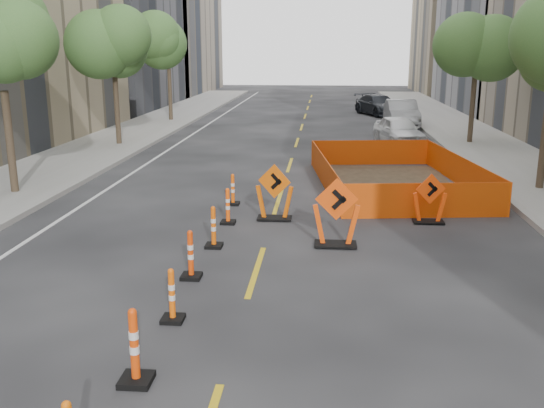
# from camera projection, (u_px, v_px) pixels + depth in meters

# --- Properties ---
(ground_plane) EXTENTS (140.00, 140.00, 0.00)m
(ground_plane) POSITION_uv_depth(u_px,v_px,m) (226.00, 367.00, 8.93)
(ground_plane) COLOR black
(sidewalk_left) EXTENTS (4.00, 90.00, 0.15)m
(sidewalk_left) POSITION_uv_depth(u_px,v_px,m) (27.00, 180.00, 21.25)
(sidewalk_left) COLOR gray
(sidewalk_left) RESTS_ON ground
(bld_left_d) EXTENTS (12.00, 16.00, 14.00)m
(bld_left_d) POSITION_uv_depth(u_px,v_px,m) (87.00, 15.00, 46.43)
(bld_left_d) COLOR #4C4C51
(bld_left_d) RESTS_ON ground
(bld_right_e) EXTENTS (12.00, 14.00, 16.00)m
(bld_right_e) POSITION_uv_depth(u_px,v_px,m) (480.00, 13.00, 62.02)
(bld_right_e) COLOR tan
(bld_right_e) RESTS_ON ground
(tree_l_b) EXTENTS (2.80, 2.80, 5.95)m
(tree_l_b) POSITION_uv_depth(u_px,v_px,m) (0.00, 49.00, 18.15)
(tree_l_b) COLOR #382B1E
(tree_l_b) RESTS_ON ground
(tree_l_c) EXTENTS (2.80, 2.80, 5.95)m
(tree_l_c) POSITION_uv_depth(u_px,v_px,m) (113.00, 49.00, 27.80)
(tree_l_c) COLOR #382B1E
(tree_l_c) RESTS_ON ground
(tree_l_d) EXTENTS (2.80, 2.80, 5.95)m
(tree_l_d) POSITION_uv_depth(u_px,v_px,m) (168.00, 49.00, 37.45)
(tree_l_d) COLOR #382B1E
(tree_l_d) RESTS_ON ground
(tree_r_c) EXTENTS (2.80, 2.80, 5.95)m
(tree_r_c) POSITION_uv_depth(u_px,v_px,m) (477.00, 49.00, 28.31)
(tree_r_c) COLOR #382B1E
(tree_r_c) RESTS_ON ground
(channelizer_2) EXTENTS (0.45, 0.45, 1.13)m
(channelizer_2) POSITION_uv_depth(u_px,v_px,m) (134.00, 346.00, 8.37)
(channelizer_2) COLOR #E13F09
(channelizer_2) RESTS_ON ground
(channelizer_3) EXTENTS (0.38, 0.38, 0.96)m
(channelizer_3) POSITION_uv_depth(u_px,v_px,m) (172.00, 295.00, 10.32)
(channelizer_3) COLOR #EC5909
(channelizer_3) RESTS_ON ground
(channelizer_4) EXTENTS (0.40, 0.40, 1.02)m
(channelizer_4) POSITION_uv_depth(u_px,v_px,m) (191.00, 254.00, 12.25)
(channelizer_4) COLOR red
(channelizer_4) RESTS_ON ground
(channelizer_5) EXTENTS (0.39, 0.39, 1.00)m
(channelizer_5) POSITION_uv_depth(u_px,v_px,m) (213.00, 227.00, 14.17)
(channelizer_5) COLOR #E15409
(channelizer_5) RESTS_ON ground
(channelizer_6) EXTENTS (0.38, 0.38, 0.98)m
(channelizer_6) POSITION_uv_depth(u_px,v_px,m) (228.00, 206.00, 16.11)
(channelizer_6) COLOR #FF510A
(channelizer_6) RESTS_ON ground
(channelizer_7) EXTENTS (0.37, 0.37, 0.95)m
(channelizer_7) POSITION_uv_depth(u_px,v_px,m) (233.00, 189.00, 18.05)
(channelizer_7) COLOR #ED540A
(channelizer_7) RESTS_ON ground
(chevron_sign_left) EXTENTS (1.17, 0.90, 1.55)m
(chevron_sign_left) POSITION_uv_depth(u_px,v_px,m) (274.00, 192.00, 16.40)
(chevron_sign_left) COLOR #D85609
(chevron_sign_left) RESTS_ON ground
(chevron_sign_center) EXTENTS (1.16, 0.75, 1.66)m
(chevron_sign_center) POSITION_uv_depth(u_px,v_px,m) (336.00, 213.00, 14.16)
(chevron_sign_center) COLOR #E74409
(chevron_sign_center) RESTS_ON ground
(chevron_sign_right) EXTENTS (1.01, 0.75, 1.36)m
(chevron_sign_right) POSITION_uv_depth(u_px,v_px,m) (430.00, 198.00, 16.11)
(chevron_sign_right) COLOR #FF430A
(chevron_sign_right) RESTS_ON ground
(safety_fence) EXTENTS (5.62, 8.45, 0.99)m
(safety_fence) POSITION_uv_depth(u_px,v_px,m) (393.00, 172.00, 20.48)
(safety_fence) COLOR #FF600D
(safety_fence) RESTS_ON ground
(parked_car_near) EXTENTS (2.48, 4.37, 1.40)m
(parked_car_near) POSITION_uv_depth(u_px,v_px,m) (399.00, 131.00, 29.12)
(parked_car_near) COLOR white
(parked_car_near) RESTS_ON ground
(parked_car_mid) EXTENTS (1.74, 4.83, 1.59)m
(parked_car_mid) POSITION_uv_depth(u_px,v_px,m) (401.00, 113.00, 35.95)
(parked_car_mid) COLOR gray
(parked_car_mid) RESTS_ON ground
(parked_car_far) EXTENTS (3.62, 5.22, 1.40)m
(parked_car_far) POSITION_uv_depth(u_px,v_px,m) (379.00, 105.00, 42.27)
(parked_car_far) COLOR black
(parked_car_far) RESTS_ON ground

